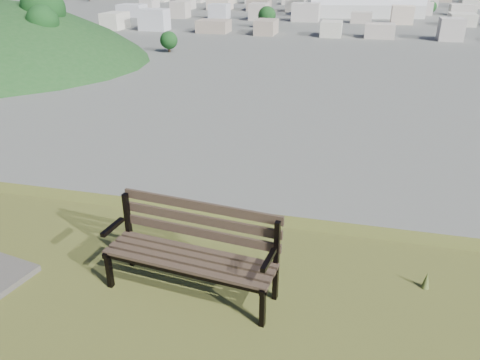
# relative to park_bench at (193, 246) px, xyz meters

# --- Properties ---
(park_bench) EXTENTS (1.69, 0.71, 0.86)m
(park_bench) POSITION_rel_park_bench_xyz_m (0.00, 0.00, 0.00)
(park_bench) COLOR #453327
(park_bench) RESTS_ON hilltop_mesa
(arena) EXTENTS (63.79, 35.68, 25.44)m
(arena) POSITION_rel_park_bench_xyz_m (2.54, 279.00, -19.49)
(arena) COLOR #B7B7B3
(arena) RESTS_ON ground
(city_trees) EXTENTS (406.52, 387.20, 9.98)m
(city_trees) POSITION_rel_park_bench_xyz_m (-26.59, 316.33, -20.65)
(city_trees) COLOR #312018
(city_trees) RESTS_ON ground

